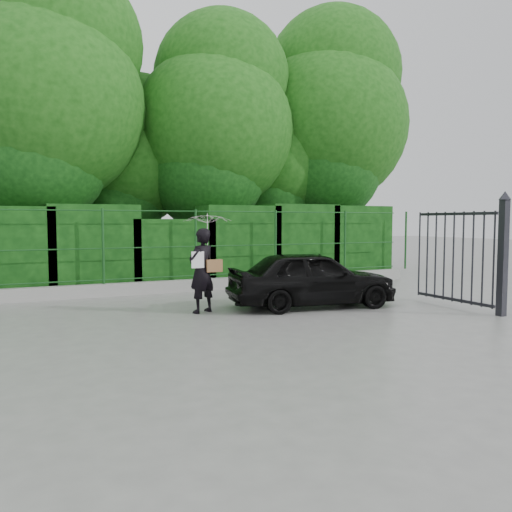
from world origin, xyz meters
name	(u,v)px	position (x,y,z in m)	size (l,w,h in m)	color
ground	(255,325)	(0.00, 0.00, 0.00)	(80.00, 80.00, 0.00)	gray
kerb	(181,286)	(0.00, 4.50, 0.15)	(14.00, 0.25, 0.30)	#9E9E99
fence	(189,245)	(0.22, 4.50, 1.20)	(14.13, 0.06, 1.80)	#17481A
hedge	(176,248)	(0.16, 5.50, 1.08)	(14.20, 1.20, 2.30)	black
trees	(186,132)	(1.14, 7.74, 4.62)	(17.10, 6.15, 8.08)	black
gate	(482,252)	(4.60, -0.72, 1.19)	(0.22, 2.33, 2.36)	#222228
woman	(206,247)	(-0.35, 1.55, 1.29)	(0.98, 0.96, 1.96)	black
car	(312,278)	(1.86, 1.20, 0.60)	(1.41, 3.51, 1.20)	black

